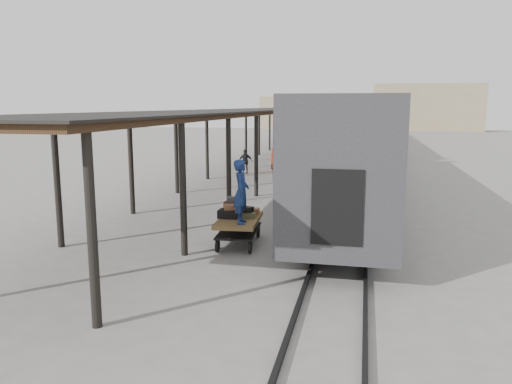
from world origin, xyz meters
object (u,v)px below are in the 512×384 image
object	(u,v)px
baggage_cart	(239,225)
luggage_tug	(281,161)
pedestrian	(245,162)
porter	(241,192)

from	to	relation	value
baggage_cart	luggage_tug	size ratio (longest dim) A/B	1.31
luggage_tug	pedestrian	xyz separation A→B (m)	(-1.94, -2.30, 0.14)
pedestrian	porter	bearing A→B (deg)	78.32
pedestrian	baggage_cart	bearing A→B (deg)	77.99
luggage_tug	pedestrian	bearing A→B (deg)	-154.58
porter	pedestrian	bearing A→B (deg)	5.41
luggage_tug	porter	size ratio (longest dim) A/B	0.98
baggage_cart	luggage_tug	xyz separation A→B (m)	(-1.74, 18.46, 0.02)
porter	baggage_cart	bearing A→B (deg)	13.30
porter	pedestrian	distance (m)	17.30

